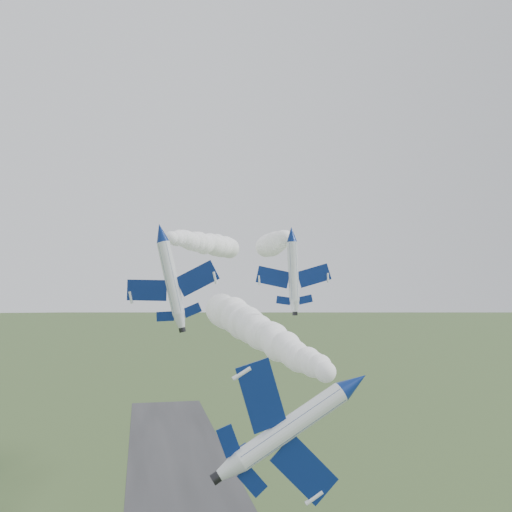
{
  "coord_description": "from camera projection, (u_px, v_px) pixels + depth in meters",
  "views": [
    {
      "loc": [
        -9.41,
        -50.85,
        40.74
      ],
      "look_at": [
        4.41,
        17.47,
        44.8
      ],
      "focal_mm": 40.0,
      "sensor_mm": 36.0,
      "label": 1
    }
  ],
  "objects": [
    {
      "name": "jet_lead",
      "position": [
        355.0,
        383.0,
        42.13
      ],
      "size": [
        5.86,
        13.46,
        9.64
      ],
      "rotation": [
        0.0,
        1.04,
        0.04
      ],
      "color": "white"
    },
    {
      "name": "jet_pair_right",
      "position": [
        292.0,
        234.0,
        74.66
      ],
      "size": [
        9.8,
        11.65,
        2.88
      ],
      "rotation": [
        0.0,
        -0.04,
        -0.12
      ],
      "color": "white"
    },
    {
      "name": "smoke_trail_jet_pair_left",
      "position": [
        209.0,
        244.0,
        110.36
      ],
      "size": [
        23.86,
        71.38,
        5.12
      ],
      "primitive_type": null,
      "rotation": [
        0.0,
        0.0,
        -0.26
      ],
      "color": "white"
    },
    {
      "name": "smoke_trail_jet_pair_right",
      "position": [
        274.0,
        243.0,
        104.86
      ],
      "size": [
        11.44,
        55.14,
        4.91
      ],
      "primitive_type": null,
      "rotation": [
        0.0,
        0.0,
        -0.12
      ],
      "color": "white"
    },
    {
      "name": "jet_pair_left",
      "position": [
        161.0,
        232.0,
        70.59
      ],
      "size": [
        11.4,
        13.64,
        4.03
      ],
      "rotation": [
        0.0,
        -0.23,
        -0.26
      ],
      "color": "white"
    },
    {
      "name": "smoke_trail_jet_lead",
      "position": [
        257.0,
        330.0,
        73.52
      ],
      "size": [
        7.66,
        58.01,
        5.47
      ],
      "primitive_type": null,
      "rotation": [
        0.0,
        0.0,
        0.04
      ],
      "color": "white"
    }
  ]
}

